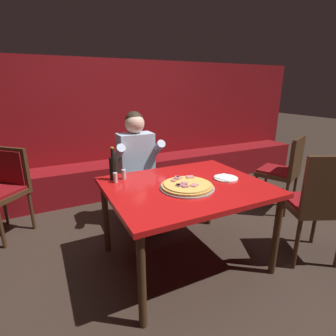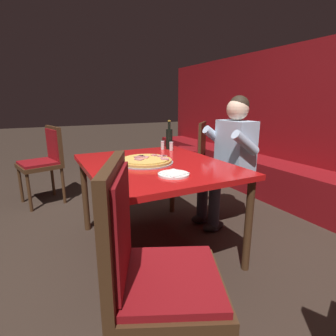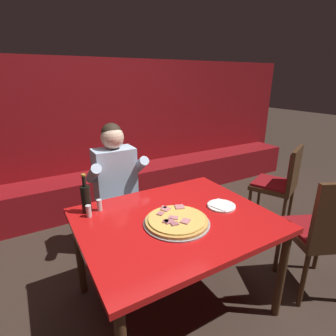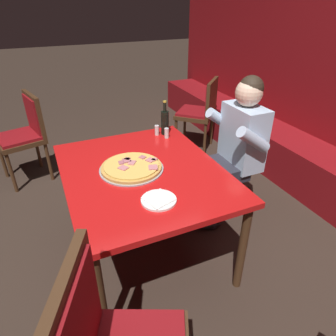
% 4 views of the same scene
% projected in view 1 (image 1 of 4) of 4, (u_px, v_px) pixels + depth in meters
% --- Properties ---
extents(ground_plane, '(24.00, 24.00, 0.00)m').
position_uv_depth(ground_plane, '(185.00, 260.00, 2.40)').
color(ground_plane, '#33261E').
extents(booth_wall_panel, '(6.80, 0.16, 1.90)m').
position_uv_depth(booth_wall_panel, '(114.00, 126.00, 3.98)').
color(booth_wall_panel, maroon).
rests_on(booth_wall_panel, ground_plane).
extents(booth_bench, '(6.46, 0.48, 0.46)m').
position_uv_depth(booth_bench, '(123.00, 177.00, 3.92)').
color(booth_bench, maroon).
rests_on(booth_bench, ground_plane).
extents(main_dining_table, '(1.30, 1.05, 0.74)m').
position_uv_depth(main_dining_table, '(186.00, 193.00, 2.20)').
color(main_dining_table, '#422816').
rests_on(main_dining_table, ground_plane).
extents(pizza, '(0.44, 0.44, 0.05)m').
position_uv_depth(pizza, '(187.00, 186.00, 2.10)').
color(pizza, '#9E9EA3').
rests_on(pizza, main_dining_table).
extents(plate_white_paper, '(0.21, 0.21, 0.02)m').
position_uv_depth(plate_white_paper, '(226.00, 178.00, 2.31)').
color(plate_white_paper, white).
rests_on(plate_white_paper, main_dining_table).
extents(beer_bottle, '(0.07, 0.07, 0.29)m').
position_uv_depth(beer_bottle, '(113.00, 168.00, 2.26)').
color(beer_bottle, black).
rests_on(beer_bottle, main_dining_table).
extents(shaker_oregano, '(0.04, 0.04, 0.09)m').
position_uv_depth(shaker_oregano, '(115.00, 178.00, 2.22)').
color(shaker_oregano, silver).
rests_on(shaker_oregano, main_dining_table).
extents(shaker_black_pepper, '(0.04, 0.04, 0.09)m').
position_uv_depth(shaker_black_pepper, '(124.00, 175.00, 2.30)').
color(shaker_black_pepper, silver).
rests_on(shaker_black_pepper, main_dining_table).
extents(diner_seated_blue_shirt, '(0.53, 0.53, 1.27)m').
position_uv_depth(diner_seated_blue_shirt, '(139.00, 165.00, 2.85)').
color(diner_seated_blue_shirt, black).
rests_on(diner_seated_blue_shirt, ground_plane).
extents(dining_chair_far_left, '(0.62, 0.62, 0.92)m').
position_uv_depth(dining_chair_far_left, '(4.00, 185.00, 2.72)').
color(dining_chair_far_left, '#422816').
rests_on(dining_chair_far_left, ground_plane).
extents(dining_chair_near_left, '(0.58, 0.58, 1.02)m').
position_uv_depth(dining_chair_near_left, '(318.00, 200.00, 2.24)').
color(dining_chair_near_left, '#422816').
rests_on(dining_chair_near_left, ground_plane).
extents(dining_chair_far_right, '(0.58, 0.58, 0.95)m').
position_uv_depth(dining_chair_far_right, '(285.00, 168.00, 3.25)').
color(dining_chair_far_right, '#422816').
rests_on(dining_chair_far_right, ground_plane).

